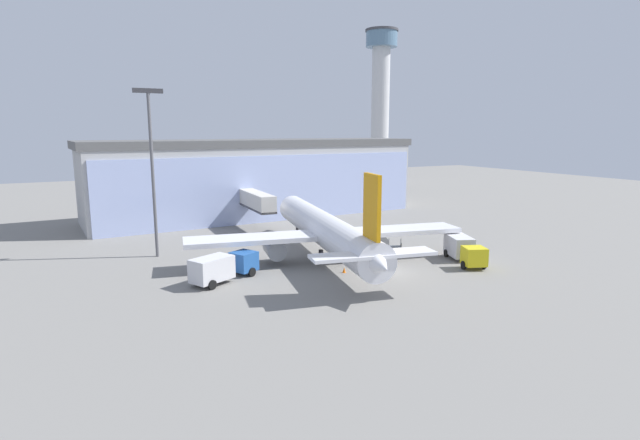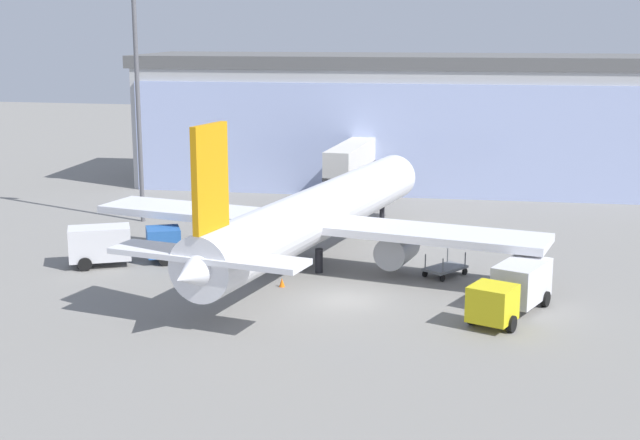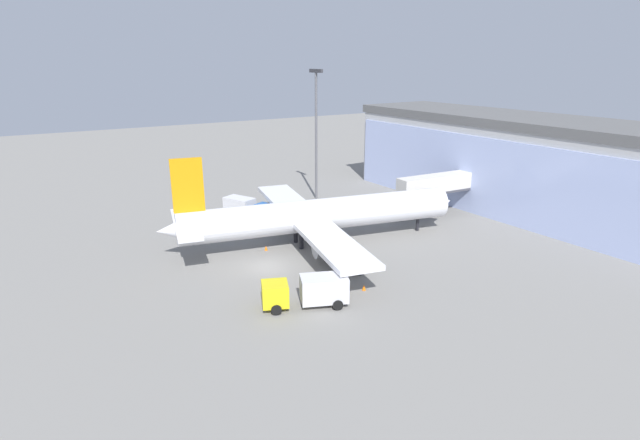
{
  "view_description": "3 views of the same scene",
  "coord_description": "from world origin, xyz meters",
  "px_view_note": "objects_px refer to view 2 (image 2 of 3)",
  "views": [
    {
      "loc": [
        -29.34,
        -40.94,
        14.39
      ],
      "look_at": [
        -4.81,
        6.53,
        4.78
      ],
      "focal_mm": 28.0,
      "sensor_mm": 36.0,
      "label": 1
    },
    {
      "loc": [
        8.92,
        -49.14,
        15.78
      ],
      "look_at": [
        -3.14,
        6.93,
        3.18
      ],
      "focal_mm": 50.0,
      "sensor_mm": 36.0,
      "label": 2
    },
    {
      "loc": [
        43.06,
        -19.45,
        20.24
      ],
      "look_at": [
        -0.82,
        6.66,
        3.75
      ],
      "focal_mm": 28.0,
      "sensor_mm": 36.0,
      "label": 3
    }
  ],
  "objects_px": {
    "catering_truck": "(121,243)",
    "safety_cone_wingtip": "(511,280)",
    "baggage_cart": "(445,268)",
    "jet_bridge": "(355,157)",
    "apron_light_mast": "(137,83)",
    "airplane": "(316,215)",
    "fuel_truck": "(513,289)",
    "safety_cone_nose": "(282,282)"
  },
  "relations": [
    {
      "from": "catering_truck",
      "to": "safety_cone_wingtip",
      "type": "relative_size",
      "value": 13.67
    },
    {
      "from": "baggage_cart",
      "to": "jet_bridge",
      "type": "bearing_deg",
      "value": -121.24
    },
    {
      "from": "apron_light_mast",
      "to": "airplane",
      "type": "xyz_separation_m",
      "value": [
        16.73,
        -10.03,
        -7.88
      ]
    },
    {
      "from": "baggage_cart",
      "to": "airplane",
      "type": "bearing_deg",
      "value": -62.75
    },
    {
      "from": "jet_bridge",
      "to": "safety_cone_wingtip",
      "type": "distance_m",
      "value": 27.32
    },
    {
      "from": "fuel_truck",
      "to": "jet_bridge",
      "type": "bearing_deg",
      "value": -133.08
    },
    {
      "from": "baggage_cart",
      "to": "safety_cone_nose",
      "type": "xyz_separation_m",
      "value": [
        -9.63,
        -4.56,
        -0.23
      ]
    },
    {
      "from": "apron_light_mast",
      "to": "catering_truck",
      "type": "distance_m",
      "value": 16.68
    },
    {
      "from": "catering_truck",
      "to": "safety_cone_nose",
      "type": "bearing_deg",
      "value": -39.6
    },
    {
      "from": "airplane",
      "to": "baggage_cart",
      "type": "relative_size",
      "value": 10.93
    },
    {
      "from": "jet_bridge",
      "to": "baggage_cart",
      "type": "height_order",
      "value": "jet_bridge"
    },
    {
      "from": "airplane",
      "to": "baggage_cart",
      "type": "bearing_deg",
      "value": -86.52
    },
    {
      "from": "apron_light_mast",
      "to": "safety_cone_wingtip",
      "type": "distance_m",
      "value": 33.91
    },
    {
      "from": "safety_cone_nose",
      "to": "safety_cone_wingtip",
      "type": "xyz_separation_m",
      "value": [
        13.78,
        3.48,
        0.0
      ]
    },
    {
      "from": "fuel_truck",
      "to": "safety_cone_wingtip",
      "type": "height_order",
      "value": "fuel_truck"
    },
    {
      "from": "catering_truck",
      "to": "baggage_cart",
      "type": "bearing_deg",
      "value": -21.62
    },
    {
      "from": "fuel_truck",
      "to": "apron_light_mast",
      "type": "bearing_deg",
      "value": -100.23
    },
    {
      "from": "catering_truck",
      "to": "fuel_truck",
      "type": "relative_size",
      "value": 0.99
    },
    {
      "from": "jet_bridge",
      "to": "fuel_truck",
      "type": "bearing_deg",
      "value": -151.55
    },
    {
      "from": "safety_cone_wingtip",
      "to": "fuel_truck",
      "type": "bearing_deg",
      "value": -89.29
    },
    {
      "from": "catering_truck",
      "to": "baggage_cart",
      "type": "distance_m",
      "value": 21.62
    },
    {
      "from": "apron_light_mast",
      "to": "fuel_truck",
      "type": "height_order",
      "value": "apron_light_mast"
    },
    {
      "from": "catering_truck",
      "to": "safety_cone_wingtip",
      "type": "distance_m",
      "value": 25.71
    },
    {
      "from": "baggage_cart",
      "to": "safety_cone_nose",
      "type": "relative_size",
      "value": 5.84
    },
    {
      "from": "safety_cone_nose",
      "to": "fuel_truck",
      "type": "bearing_deg",
      "value": -9.92
    },
    {
      "from": "baggage_cart",
      "to": "safety_cone_nose",
      "type": "height_order",
      "value": "baggage_cart"
    },
    {
      "from": "apron_light_mast",
      "to": "safety_cone_wingtip",
      "type": "bearing_deg",
      "value": -22.51
    },
    {
      "from": "jet_bridge",
      "to": "airplane",
      "type": "bearing_deg",
      "value": -174.51
    },
    {
      "from": "airplane",
      "to": "baggage_cart",
      "type": "distance_m",
      "value": 9.3
    },
    {
      "from": "baggage_cart",
      "to": "safety_cone_nose",
      "type": "bearing_deg",
      "value": -29.74
    },
    {
      "from": "apron_light_mast",
      "to": "fuel_truck",
      "type": "distance_m",
      "value": 36.18
    },
    {
      "from": "apron_light_mast",
      "to": "airplane",
      "type": "height_order",
      "value": "apron_light_mast"
    },
    {
      "from": "catering_truck",
      "to": "safety_cone_nose",
      "type": "distance_m",
      "value": 12.29
    },
    {
      "from": "fuel_truck",
      "to": "airplane",
      "type": "bearing_deg",
      "value": -100.91
    },
    {
      "from": "baggage_cart",
      "to": "fuel_truck",
      "type": "bearing_deg",
      "value": 66.07
    },
    {
      "from": "jet_bridge",
      "to": "apron_light_mast",
      "type": "distance_m",
      "value": 20.37
    },
    {
      "from": "baggage_cart",
      "to": "safety_cone_wingtip",
      "type": "distance_m",
      "value": 4.29
    },
    {
      "from": "jet_bridge",
      "to": "safety_cone_nose",
      "type": "bearing_deg",
      "value": -176.94
    },
    {
      "from": "fuel_truck",
      "to": "baggage_cart",
      "type": "bearing_deg",
      "value": -127.61
    },
    {
      "from": "airplane",
      "to": "safety_cone_nose",
      "type": "relative_size",
      "value": 63.85
    },
    {
      "from": "apron_light_mast",
      "to": "baggage_cart",
      "type": "height_order",
      "value": "apron_light_mast"
    },
    {
      "from": "fuel_truck",
      "to": "safety_cone_wingtip",
      "type": "bearing_deg",
      "value": -158.05
    }
  ]
}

